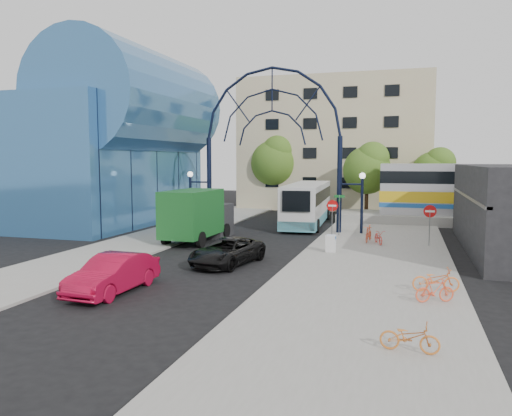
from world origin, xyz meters
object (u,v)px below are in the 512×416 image
(do_not_enter_sign, at_px, (430,215))
(bike_near_b, at_px, (369,234))
(bike_near_a, at_px, (379,237))
(tree_north_a, at_px, (368,167))
(sandwich_board, at_px, (331,242))
(stop_sign, at_px, (332,209))
(bike_far_a, at_px, (436,280))
(tree_north_c, at_px, (435,171))
(black_suv, at_px, (227,252))
(street_name_sign, at_px, (339,206))
(city_bus, at_px, (307,203))
(gateway_arch, at_px, (272,116))
(bike_far_b, at_px, (435,290))
(red_sedan, at_px, (113,274))
(green_truck, at_px, (198,216))
(tree_north_b, at_px, (276,160))
(bike_far_c, at_px, (410,337))

(do_not_enter_sign, relative_size, bike_near_b, 1.39)
(bike_near_a, bearing_deg, tree_north_a, 78.83)
(sandwich_board, height_order, bike_near_b, bike_near_b)
(stop_sign, distance_m, bike_far_a, 14.56)
(tree_north_c, relative_size, black_suv, 1.33)
(tree_north_a, distance_m, bike_far_a, 27.80)
(street_name_sign, bearing_deg, stop_sign, -123.64)
(tree_north_a, bearing_deg, city_bus, -120.49)
(city_bus, bearing_deg, gateway_arch, -115.13)
(city_bus, relative_size, black_suv, 2.54)
(gateway_arch, height_order, tree_north_a, gateway_arch)
(bike_far_b, bearing_deg, black_suv, 42.43)
(bike_near_a, bearing_deg, gateway_arch, 134.08)
(tree_north_c, bearing_deg, do_not_enter_sign, -93.58)
(do_not_enter_sign, xyz_separation_m, red_sedan, (-12.58, -14.61, -1.21))
(green_truck, relative_size, bike_far_b, 4.63)
(tree_north_c, xyz_separation_m, bike_near_b, (-4.75, -17.65, -3.62))
(tree_north_b, distance_m, red_sedan, 34.91)
(tree_north_a, relative_size, black_suv, 1.43)
(street_name_sign, xyz_separation_m, bike_near_b, (2.17, -2.33, -1.48))
(tree_north_c, distance_m, city_bus, 14.15)
(red_sedan, relative_size, bike_near_b, 2.62)
(sandwich_board, bearing_deg, city_bus, 106.77)
(stop_sign, relative_size, city_bus, 0.20)
(bike_far_a, relative_size, bike_far_b, 1.23)
(gateway_arch, relative_size, do_not_enter_sign, 5.50)
(street_name_sign, relative_size, tree_north_a, 0.40)
(sandwich_board, distance_m, tree_north_c, 23.17)
(gateway_arch, height_order, city_bus, gateway_arch)
(street_name_sign, height_order, tree_north_c, tree_north_c)
(black_suv, relative_size, bike_near_a, 2.96)
(do_not_enter_sign, height_order, green_truck, green_truck)
(do_not_enter_sign, distance_m, bike_far_c, 18.10)
(gateway_arch, distance_m, stop_sign, 8.37)
(stop_sign, xyz_separation_m, bike_near_b, (2.57, -1.72, -1.34))
(tree_north_c, height_order, green_truck, tree_north_c)
(tree_north_b, relative_size, tree_north_c, 1.23)
(bike_near_b, bearing_deg, bike_far_c, -76.16)
(stop_sign, distance_m, tree_north_c, 17.68)
(tree_north_b, distance_m, bike_far_a, 34.72)
(red_sedan, bearing_deg, black_suv, 70.38)
(bike_far_b, relative_size, bike_far_c, 0.92)
(do_not_enter_sign, relative_size, red_sedan, 0.53)
(gateway_arch, distance_m, black_suv, 14.60)
(sandwich_board, height_order, bike_far_c, sandwich_board)
(gateway_arch, xyz_separation_m, black_suv, (0.96, -12.25, -7.88))
(gateway_arch, bearing_deg, city_bus, 68.57)
(street_name_sign, xyz_separation_m, tree_north_b, (-9.08, 17.33, 3.14))
(stop_sign, height_order, green_truck, green_truck)
(gateway_arch, distance_m, do_not_enter_sign, 13.43)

